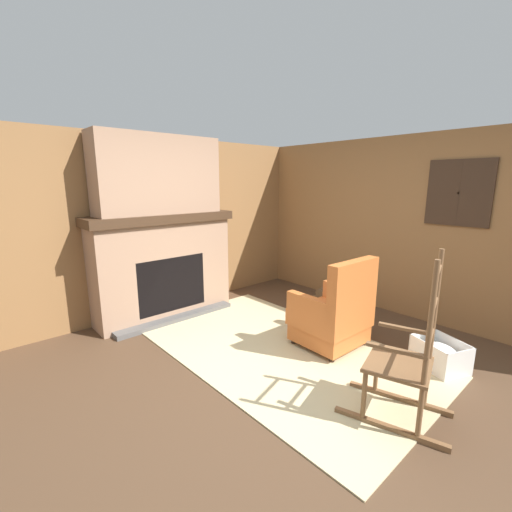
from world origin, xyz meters
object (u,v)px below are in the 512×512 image
Objects in this scene: armchair at (334,316)px; rocking_chair at (405,366)px; storage_case at (202,205)px; laundry_basket at (440,354)px; oil_lamp_vase at (115,207)px; firewood_stack at (329,296)px.

armchair is 0.77× the size of rocking_chair.
armchair is at bearing 6.74° from storage_case.
storage_case is at bearing -167.94° from laundry_basket.
storage_case is at bearing -22.44° from rocking_chair.
rocking_chair is (1.04, -0.57, 0.07)m from armchair.
laundry_basket is at bearing -155.14° from armchair.
laundry_basket is 1.82× the size of oil_lamp_vase.
oil_lamp_vase is (-3.08, -1.87, 1.34)m from laundry_basket.
armchair is at bearing -45.50° from rocking_chair.
laundry_basket is 2.02× the size of storage_case.
oil_lamp_vase is (-3.16, -0.89, 1.05)m from rocking_chair.
storage_case is at bearing -133.52° from firewood_stack.
storage_case is (-2.12, -0.25, 1.09)m from armchair.
rocking_chair is 3.34m from storage_case.
oil_lamp_vase reaches higher than laundry_basket.
firewood_stack is (-0.85, 1.09, -0.25)m from armchair.
armchair is at bearing -52.32° from firewood_stack.
rocking_chair is at bearing -5.82° from storage_case.
rocking_chair is at bearing -41.51° from firewood_stack.
laundry_basket is at bearing 31.25° from oil_lamp_vase.
firewood_stack is at bearing -50.48° from armchair.
firewood_stack is 0.73× the size of laundry_basket.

